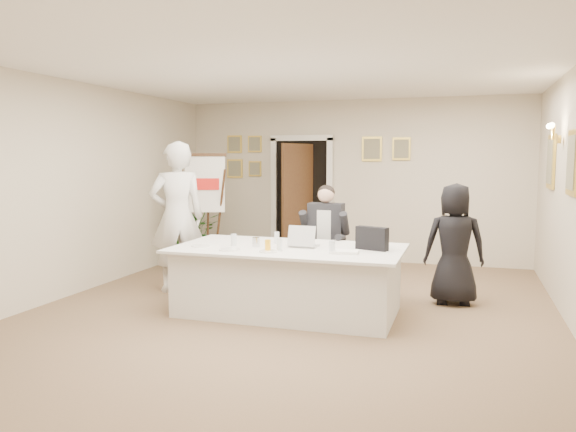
# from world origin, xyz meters

# --- Properties ---
(floor) EXTENTS (7.00, 7.00, 0.00)m
(floor) POSITION_xyz_m (0.00, 0.00, 0.00)
(floor) COLOR brown
(floor) RESTS_ON ground
(ceiling) EXTENTS (6.00, 7.00, 0.02)m
(ceiling) POSITION_xyz_m (0.00, 0.00, 2.80)
(ceiling) COLOR white
(ceiling) RESTS_ON wall_back
(wall_back) EXTENTS (6.00, 0.10, 2.80)m
(wall_back) POSITION_xyz_m (0.00, 3.50, 1.40)
(wall_back) COLOR beige
(wall_back) RESTS_ON floor
(wall_front) EXTENTS (6.00, 0.10, 2.80)m
(wall_front) POSITION_xyz_m (0.00, -3.50, 1.40)
(wall_front) COLOR beige
(wall_front) RESTS_ON floor
(wall_left) EXTENTS (0.10, 7.00, 2.80)m
(wall_left) POSITION_xyz_m (-3.00, 0.00, 1.40)
(wall_left) COLOR beige
(wall_left) RESTS_ON floor
(doorway) EXTENTS (1.14, 0.86, 2.20)m
(doorway) POSITION_xyz_m (-0.88, 3.32, 1.04)
(doorway) COLOR black
(doorway) RESTS_ON floor
(pictures_back_wall) EXTENTS (3.40, 0.06, 0.80)m
(pictures_back_wall) POSITION_xyz_m (-0.80, 3.47, 1.85)
(pictures_back_wall) COLOR #DEBD4B
(pictures_back_wall) RESTS_ON wall_back
(pictures_right_wall) EXTENTS (0.06, 2.20, 0.80)m
(pictures_right_wall) POSITION_xyz_m (2.97, 1.20, 1.75)
(pictures_right_wall) COLOR #DEBD4B
(pictures_right_wall) RESTS_ON wall_right
(wall_sconce) EXTENTS (0.20, 0.30, 0.24)m
(wall_sconce) POSITION_xyz_m (2.90, 1.20, 2.10)
(wall_sconce) COLOR gold
(wall_sconce) RESTS_ON wall_right
(conference_table) EXTENTS (2.62, 1.40, 0.78)m
(conference_table) POSITION_xyz_m (-0.02, -0.09, 0.39)
(conference_table) COLOR silver
(conference_table) RESTS_ON floor
(seated_man) EXTENTS (0.64, 0.68, 1.46)m
(seated_man) POSITION_xyz_m (0.15, 0.99, 0.73)
(seated_man) COLOR black
(seated_man) RESTS_ON floor
(flip_chart) EXTENTS (0.66, 0.50, 1.83)m
(flip_chart) POSITION_xyz_m (-2.09, 2.00, 0.85)
(flip_chart) COLOR #381D11
(flip_chart) RESTS_ON floor
(standing_man) EXTENTS (0.88, 0.83, 2.01)m
(standing_man) POSITION_xyz_m (-1.78, 0.50, 1.01)
(standing_man) COLOR silver
(standing_man) RESTS_ON floor
(standing_woman) EXTENTS (0.78, 0.55, 1.50)m
(standing_woman) POSITION_xyz_m (1.80, 0.90, 0.75)
(standing_woman) COLOR black
(standing_woman) RESTS_ON floor
(potted_palm) EXTENTS (1.24, 1.20, 1.06)m
(potted_palm) POSITION_xyz_m (-2.53, 2.50, 0.53)
(potted_palm) COLOR #226020
(potted_palm) RESTS_ON floor
(laptop) EXTENTS (0.33, 0.35, 0.28)m
(laptop) POSITION_xyz_m (0.14, 0.01, 0.91)
(laptop) COLOR #B7BABC
(laptop) RESTS_ON conference_table
(laptop_bag) EXTENTS (0.38, 0.22, 0.26)m
(laptop_bag) POSITION_xyz_m (0.93, -0.00, 0.90)
(laptop_bag) COLOR black
(laptop_bag) RESTS_ON conference_table
(paper_stack) EXTENTS (0.32, 0.24, 0.03)m
(paper_stack) POSITION_xyz_m (0.68, -0.31, 0.79)
(paper_stack) COLOR white
(paper_stack) RESTS_ON conference_table
(plate_left) EXTENTS (0.24, 0.24, 0.01)m
(plate_left) POSITION_xyz_m (-1.01, -0.37, 0.78)
(plate_left) COLOR white
(plate_left) RESTS_ON conference_table
(plate_mid) EXTENTS (0.27, 0.27, 0.01)m
(plate_mid) POSITION_xyz_m (-0.58, -0.50, 0.78)
(plate_mid) COLOR white
(plate_mid) RESTS_ON conference_table
(plate_near) EXTENTS (0.23, 0.23, 0.01)m
(plate_near) POSITION_xyz_m (-0.12, -0.49, 0.78)
(plate_near) COLOR white
(plate_near) RESTS_ON conference_table
(glass_a) EXTENTS (0.08, 0.08, 0.14)m
(glass_a) POSITION_xyz_m (-0.66, -0.20, 0.84)
(glass_a) COLOR silver
(glass_a) RESTS_ON conference_table
(glass_b) EXTENTS (0.07, 0.07, 0.14)m
(glass_b) POSITION_xyz_m (-0.04, -0.38, 0.84)
(glass_b) COLOR silver
(glass_b) RESTS_ON conference_table
(glass_c) EXTENTS (0.09, 0.09, 0.14)m
(glass_c) POSITION_xyz_m (0.56, -0.38, 0.84)
(glass_c) COLOR silver
(glass_c) RESTS_ON conference_table
(glass_d) EXTENTS (0.07, 0.07, 0.14)m
(glass_d) POSITION_xyz_m (-0.24, 0.13, 0.84)
(glass_d) COLOR silver
(glass_d) RESTS_ON conference_table
(oj_glass) EXTENTS (0.07, 0.07, 0.13)m
(oj_glass) POSITION_xyz_m (-0.14, -0.46, 0.84)
(oj_glass) COLOR #FFB115
(oj_glass) RESTS_ON conference_table
(steel_jug) EXTENTS (0.11, 0.11, 0.11)m
(steel_jug) POSITION_xyz_m (-0.39, -0.19, 0.83)
(steel_jug) COLOR silver
(steel_jug) RESTS_ON conference_table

